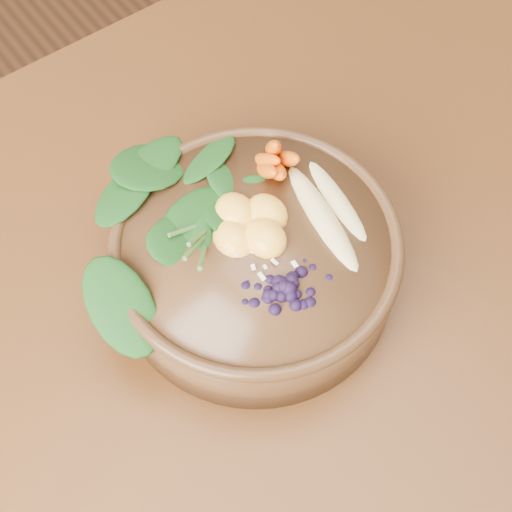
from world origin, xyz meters
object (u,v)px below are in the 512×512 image
banana_halves (331,201)px  kale_heap (189,198)px  carrot_cluster (271,141)px  blueberry_pile (286,279)px  dining_table (409,211)px  mandarin_cluster (250,217)px  stoneware_bowl (256,261)px

banana_halves → kale_heap: bearing=156.5°
carrot_cluster → banana_halves: 0.09m
blueberry_pile → dining_table: bearing=13.1°
kale_heap → mandarin_cluster: size_ratio=2.07×
dining_table → banana_halves: (-0.17, -0.02, 0.19)m
carrot_cluster → banana_halves: carrot_cluster is taller
dining_table → blueberry_pile: bearing=-166.9°
mandarin_cluster → dining_table: bearing=-4.0°
banana_halves → blueberry_pile: (-0.10, -0.05, 0.01)m
dining_table → mandarin_cluster: (-0.25, 0.02, 0.19)m
carrot_cluster → blueberry_pile: bearing=-109.5°
kale_heap → blueberry_pile: size_ratio=1.42×
stoneware_bowl → banana_halves: bearing=-9.6°
dining_table → stoneware_bowl: 0.29m
dining_table → stoneware_bowl: stoneware_bowl is taller
dining_table → blueberry_pile: (-0.27, -0.06, 0.20)m
carrot_cluster → mandarin_cluster: (-0.06, -0.05, -0.03)m
stoneware_bowl → kale_heap: size_ratio=1.53×
stoneware_bowl → kale_heap: (-0.03, 0.07, 0.06)m
mandarin_cluster → banana_halves: bearing=-22.1°
dining_table → mandarin_cluster: size_ratio=16.69×
carrot_cluster → mandarin_cluster: carrot_cluster is taller
kale_heap → dining_table: bearing=-13.7°
banana_halves → mandarin_cluster: size_ratio=1.73×
kale_heap → carrot_cluster: (0.10, -0.00, 0.02)m
dining_table → carrot_cluster: size_ratio=19.19×
stoneware_bowl → kale_heap: kale_heap is taller
dining_table → kale_heap: bearing=166.3°
carrot_cluster → blueberry_pile: size_ratio=0.60×
stoneware_bowl → carrot_cluster: size_ratio=3.62×
kale_heap → carrot_cluster: 0.10m
dining_table → carrot_cluster: 0.29m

